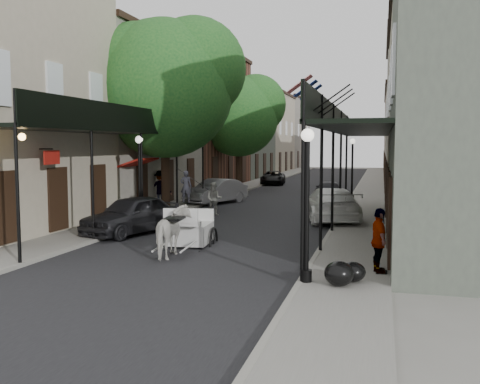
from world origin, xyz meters
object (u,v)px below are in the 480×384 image
Objects in this scene: carriage at (193,214)px; car_left_far at (273,178)px; tree_near at (173,83)px; pedestrian_sidewalk_left at (161,188)px; horse at (173,232)px; car_right_near at (330,204)px; lamppost_right_far at (352,168)px; car_left_near at (132,215)px; car_right_far at (328,190)px; tree_far at (244,113)px; pedestrian_sidewalk_right at (379,241)px; lamppost_left at (140,178)px; lamppost_right_near at (307,203)px; pedestrian_walking at (214,199)px; car_left_mid at (216,191)px.

carriage reaches higher than car_left_far.
pedestrian_sidewalk_left is at bearing 129.31° from tree_near.
horse reaches higher than car_right_near.
car_left_near is at bearing -118.47° from lamppost_right_far.
tree_far is at bearing -48.83° from car_right_far.
pedestrian_sidewalk_right is at bearing -47.22° from tree_near.
pedestrian_sidewalk_left is (-5.23, 9.33, 0.08)m from carriage.
tree_far is 18.57m from lamppost_left.
carriage is at bearing -90.00° from horse.
car_left_near is (-2.93, 1.20, -0.27)m from carriage.
horse is (3.89, -9.80, -5.70)m from tree_near.
lamppost_right_near is 0.84× the size of car_left_near.
lamppost_right_near and lamppost_left have the same top height.
car_left_far is at bearing 82.89° from tree_far.
pedestrian_walking is (-6.19, -7.91, -1.24)m from lamppost_right_far.
pedestrian_walking is at bearing -20.36° from car_right_near.
tree_near is 2.25× the size of car_left_far.
tree_near is 5.95m from pedestrian_sidewalk_left.
horse is at bearing -31.45° from car_left_near.
tree_far is 15.11m from pedestrian_walking.
tree_near reaches higher than lamppost_right_near.
car_left_mid reaches higher than car_left_far.
car_left_near is (-3.18, 3.63, -0.03)m from horse.
tree_near is 8.46m from car_left_near.
lamppost_right_near is 2.28× the size of pedestrian_walking.
car_right_far is at bearing -37.10° from tree_far.
car_right_far is at bearing 52.39° from tree_near.
tree_far is at bearing -76.33° from car_right_near.
car_right_near is at bearing -2.24° from pedestrian_sidewalk_right.
horse is 1.14× the size of pedestrian_walking.
lamppost_right_far is at bearing -67.28° from car_left_far.
carriage is 16.51m from car_right_far.
tree_near is 7.66m from car_left_mid.
lamppost_left reaches higher than car_left_mid.
pedestrian_sidewalk_left is at bearing 27.78° from pedestrian_sidewalk_right.
lamppost_right_near is at bearing -90.00° from lamppost_right_far.
pedestrian_walking is at bearing -128.07° from lamppost_right_far.
lamppost_right_near is 11.46m from lamppost_left.
tree_near is at bearing -75.52° from car_left_mid.
pedestrian_sidewalk_left is (-9.90, -5.87, -0.95)m from lamppost_right_far.
car_right_far is at bearing 53.20° from pedestrian_walking.
car_left_mid is 7.28m from car_right_far.
lamppost_left is 0.84× the size of car_left_near.
car_left_mid is at bearing -85.89° from tree_far.
lamppost_right_far reaches higher than car_right_far.
car_left_near is at bearing -111.94° from pedestrian_walking.
pedestrian_sidewalk_left is 10.86m from car_right_far.
pedestrian_sidewalk_right reaches higher than car_left_near.
car_right_far is at bearing 52.86° from car_left_mid.
tree_far is at bearing -104.12° from car_left_far.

